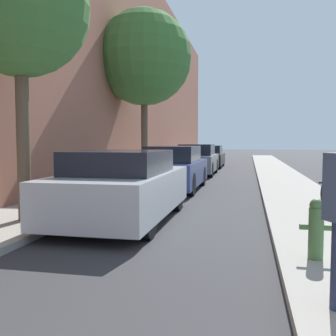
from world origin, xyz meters
The scene contains 11 objects.
ground_plane centered at (0.00, 16.00, 0.00)m, with size 120.00×120.00×0.00m, color #333335.
sidewalk_left centered at (-2.90, 16.00, 0.06)m, with size 2.00×52.00×0.12m.
sidewalk_right centered at (2.90, 16.00, 0.06)m, with size 2.00×52.00×0.12m.
building_facade_left centered at (-4.25, 16.00, 5.36)m, with size 0.70×52.00×10.72m.
parked_car_silver centered at (-0.98, 7.86, 0.70)m, with size 1.91×4.30×1.44m.
parked_car_navy centered at (-0.91, 13.00, 0.70)m, with size 1.74×4.45×1.46m.
parked_car_grey centered at (-0.90, 18.82, 0.70)m, with size 1.71×4.11×1.47m.
parked_car_black centered at (-0.98, 24.35, 0.64)m, with size 1.90×4.22×1.35m.
street_tree_near centered at (-2.68, 7.05, 4.09)m, with size 2.59×2.59×5.30m.
street_tree_far centered at (-2.73, 15.86, 5.01)m, with size 3.88×3.88×6.84m.
fire_hydrant centered at (2.36, 5.59, 0.52)m, with size 0.41×0.19×0.78m.
Camera 1 is at (1.51, 0.48, 1.63)m, focal length 41.06 mm.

